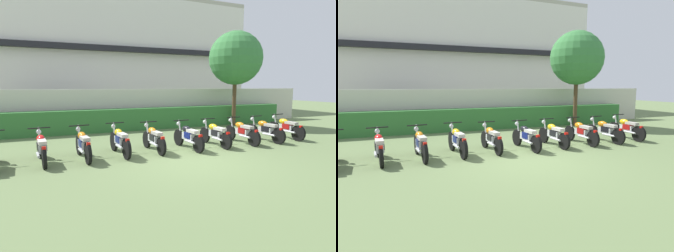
# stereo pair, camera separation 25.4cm
# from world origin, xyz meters

# --- Properties ---
(ground) EXTENTS (60.00, 60.00, 0.00)m
(ground) POSITION_xyz_m (0.00, 0.00, 0.00)
(ground) COLOR #607547
(building) EXTENTS (23.35, 6.50, 8.73)m
(building) POSITION_xyz_m (0.00, 15.83, 4.37)
(building) COLOR white
(building) RESTS_ON ground
(compound_wall) EXTENTS (22.18, 0.30, 1.96)m
(compound_wall) POSITION_xyz_m (0.00, 6.91, 0.98)
(compound_wall) COLOR beige
(compound_wall) RESTS_ON ground
(hedge_row) EXTENTS (17.75, 0.70, 1.05)m
(hedge_row) POSITION_xyz_m (0.00, 6.21, 0.52)
(hedge_row) COLOR #337033
(hedge_row) RESTS_ON ground
(parked_car) EXTENTS (4.66, 2.43, 1.89)m
(parked_car) POSITION_xyz_m (-3.14, 9.87, 0.94)
(parked_car) COLOR silver
(parked_car) RESTS_ON ground
(tree_near_inspector) EXTENTS (2.79, 2.79, 4.96)m
(tree_near_inspector) POSITION_xyz_m (5.50, 5.52, 3.56)
(tree_near_inspector) COLOR #4C3823
(tree_near_inspector) RESTS_ON ground
(motorcycle_in_row_1) EXTENTS (0.60, 1.85, 0.94)m
(motorcycle_in_row_1) POSITION_xyz_m (-3.96, 1.50, 0.44)
(motorcycle_in_row_1) COLOR black
(motorcycle_in_row_1) RESTS_ON ground
(motorcycle_in_row_2) EXTENTS (0.60, 1.85, 0.96)m
(motorcycle_in_row_2) POSITION_xyz_m (-2.85, 1.46, 0.45)
(motorcycle_in_row_2) COLOR black
(motorcycle_in_row_2) RESTS_ON ground
(motorcycle_in_row_3) EXTENTS (0.60, 1.91, 0.97)m
(motorcycle_in_row_3) POSITION_xyz_m (-1.74, 1.55, 0.45)
(motorcycle_in_row_3) COLOR black
(motorcycle_in_row_3) RESTS_ON ground
(motorcycle_in_row_4) EXTENTS (0.60, 1.82, 0.95)m
(motorcycle_in_row_4) POSITION_xyz_m (-0.61, 1.56, 0.44)
(motorcycle_in_row_4) COLOR black
(motorcycle_in_row_4) RESTS_ON ground
(motorcycle_in_row_5) EXTENTS (0.60, 1.87, 0.95)m
(motorcycle_in_row_5) POSITION_xyz_m (0.59, 1.43, 0.44)
(motorcycle_in_row_5) COLOR black
(motorcycle_in_row_5) RESTS_ON ground
(motorcycle_in_row_6) EXTENTS (0.60, 1.87, 0.95)m
(motorcycle_in_row_6) POSITION_xyz_m (1.70, 1.50, 0.44)
(motorcycle_in_row_6) COLOR black
(motorcycle_in_row_6) RESTS_ON ground
(motorcycle_in_row_7) EXTENTS (0.60, 1.93, 0.95)m
(motorcycle_in_row_7) POSITION_xyz_m (2.88, 1.49, 0.44)
(motorcycle_in_row_7) COLOR black
(motorcycle_in_row_7) RESTS_ON ground
(motorcycle_in_row_8) EXTENTS (0.60, 1.90, 0.95)m
(motorcycle_in_row_8) POSITION_xyz_m (3.95, 1.45, 0.44)
(motorcycle_in_row_8) COLOR black
(motorcycle_in_row_8) RESTS_ON ground
(motorcycle_in_row_9) EXTENTS (0.60, 1.90, 0.97)m
(motorcycle_in_row_9) POSITION_xyz_m (5.13, 1.55, 0.45)
(motorcycle_in_row_9) COLOR black
(motorcycle_in_row_9) RESTS_ON ground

